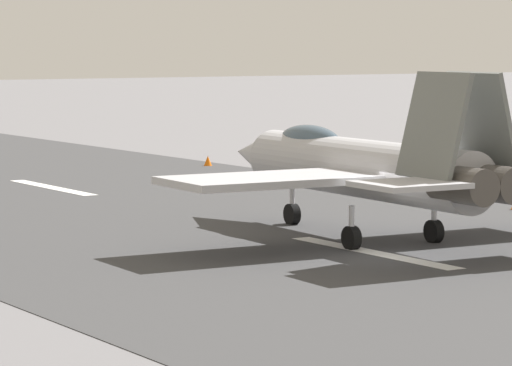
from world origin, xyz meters
TOP-DOWN VIEW (x-y plane):
  - ground_plane at (0.00, 0.00)m, footprint 400.00×400.00m
  - runway_strip at (-0.02, 0.00)m, footprint 240.00×26.00m
  - fighter_jet at (3.56, -1.54)m, footprint 16.01×14.85m
  - crew_person at (20.90, -13.52)m, footprint 0.68×0.38m
  - marker_cone_far at (30.85, -11.73)m, footprint 0.44×0.44m

SIDE VIEW (x-z plane):
  - ground_plane at x=0.00m, z-range 0.00..0.00m
  - runway_strip at x=-0.02m, z-range 0.00..0.02m
  - marker_cone_far at x=30.85m, z-range 0.00..0.55m
  - crew_person at x=20.90m, z-range 0.00..1.69m
  - fighter_jet at x=3.56m, z-range -0.38..5.26m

